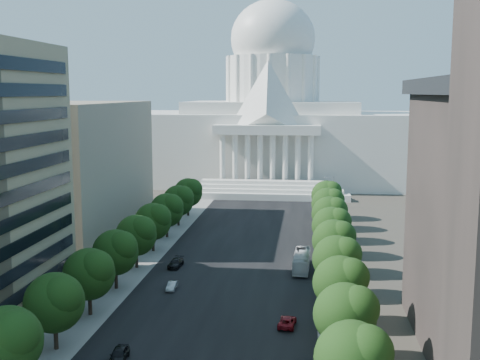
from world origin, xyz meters
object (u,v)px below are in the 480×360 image
at_px(car_dark_a, 119,355).
at_px(city_bus, 302,261).
at_px(car_dark_b, 176,263).
at_px(car_red, 287,322).
at_px(car_silver, 172,286).

distance_m(car_dark_a, city_bus, 46.01).
bearing_deg(city_bus, car_dark_b, -175.44).
bearing_deg(car_dark_b, car_dark_a, -83.51).
xyz_separation_m(car_red, car_dark_b, (-21.70, 26.37, 0.08)).
distance_m(car_silver, car_red, 23.73).
relative_size(car_dark_b, city_bus, 0.44).
relative_size(car_silver, car_red, 0.81).
bearing_deg(car_silver, car_red, -35.66).
xyz_separation_m(car_silver, car_red, (19.46, -13.58, 0.03)).
relative_size(car_dark_a, car_silver, 1.23).
bearing_deg(car_dark_a, car_silver, 85.14).
distance_m(car_red, city_bus, 27.44).
bearing_deg(car_red, car_dark_b, -45.11).
height_order(car_silver, car_red, car_red).
relative_size(car_red, city_bus, 0.41).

